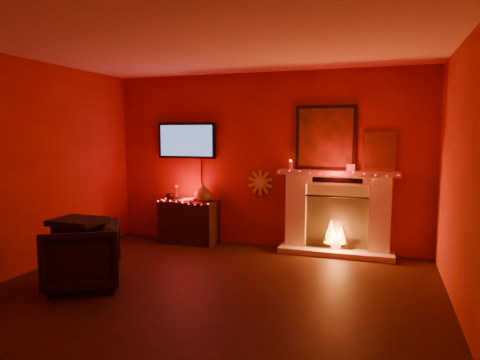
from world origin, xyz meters
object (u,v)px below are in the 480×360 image
(fireplace, at_px, (337,205))
(sunburst_clock, at_px, (260,183))
(console_table, at_px, (190,219))
(armchair, at_px, (82,255))
(tv, at_px, (187,141))

(fireplace, bearing_deg, sunburst_clock, 175.63)
(console_table, distance_m, armchair, 2.25)
(tv, height_order, armchair, tv)
(fireplace, xyz_separation_m, sunburst_clock, (-1.19, 0.09, 0.28))
(sunburst_clock, bearing_deg, armchair, -120.16)
(fireplace, relative_size, sunburst_clock, 5.45)
(tv, relative_size, sunburst_clock, 3.10)
(sunburst_clock, height_order, console_table, sunburst_clock)
(tv, distance_m, armchair, 2.74)
(armchair, bearing_deg, fireplace, 99.52)
(console_table, bearing_deg, sunburst_clock, 11.02)
(console_table, bearing_deg, tv, 122.68)
(console_table, xyz_separation_m, armchair, (-0.30, -2.23, -0.01))
(fireplace, relative_size, armchair, 2.64)
(tv, height_order, sunburst_clock, tv)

